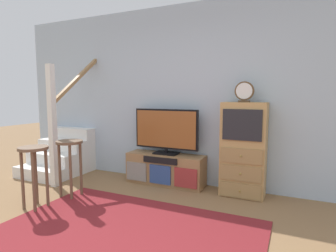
{
  "coord_description": "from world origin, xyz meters",
  "views": [
    {
      "loc": [
        1.47,
        -1.53,
        1.36
      ],
      "look_at": [
        -0.15,
        1.95,
        0.93
      ],
      "focal_mm": 29.57,
      "sensor_mm": 36.0,
      "label": 1
    }
  ],
  "objects": [
    {
      "name": "bar_stool_near",
      "position": [
        -1.33,
        0.72,
        0.55
      ],
      "size": [
        0.34,
        0.34,
        0.75
      ],
      "color": "brown",
      "rests_on": "ground_plane"
    },
    {
      "name": "bar_stool_far",
      "position": [
        -1.23,
        1.19,
        0.56
      ],
      "size": [
        0.34,
        0.34,
        0.76
      ],
      "color": "brown",
      "rests_on": "ground_plane"
    },
    {
      "name": "area_rug",
      "position": [
        0.0,
        0.6,
        0.01
      ],
      "size": [
        2.6,
        1.8,
        0.01
      ],
      "primitive_type": "cube",
      "color": "maroon",
      "rests_on": "ground_plane"
    },
    {
      "name": "side_cabinet",
      "position": [
        0.86,
        2.2,
        0.63
      ],
      "size": [
        0.58,
        0.38,
        1.26
      ],
      "color": "tan",
      "rests_on": "ground_plane"
    },
    {
      "name": "desk_clock",
      "position": [
        0.85,
        2.19,
        1.4
      ],
      "size": [
        0.25,
        0.08,
        0.27
      ],
      "color": "#4C3823",
      "rests_on": "side_cabinet"
    },
    {
      "name": "staircase",
      "position": [
        -2.24,
        2.2,
        0.37
      ],
      "size": [
        1.0,
        1.36,
        2.2
      ],
      "color": "white",
      "rests_on": "ground_plane"
    },
    {
      "name": "back_wall",
      "position": [
        0.0,
        2.46,
        1.35
      ],
      "size": [
        6.4,
        0.12,
        2.7
      ],
      "primitive_type": "cube",
      "color": "#A8BCD1",
      "rests_on": "ground_plane"
    },
    {
      "name": "television",
      "position": [
        -0.3,
        2.22,
        0.83
      ],
      "size": [
        1.02,
        0.22,
        0.69
      ],
      "color": "black",
      "rests_on": "media_console"
    },
    {
      "name": "media_console",
      "position": [
        -0.3,
        2.19,
        0.23
      ],
      "size": [
        1.21,
        0.38,
        0.46
      ],
      "color": "#997047",
      "rests_on": "ground_plane"
    }
  ]
}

